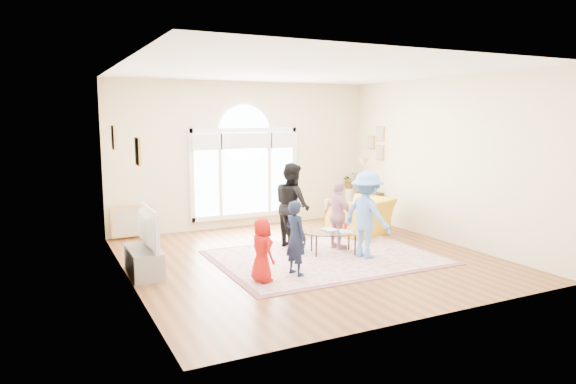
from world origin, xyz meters
name	(u,v)px	position (x,y,z in m)	size (l,w,h in m)	color
ground	(308,258)	(0.00, 0.00, 0.00)	(6.00, 6.00, 0.00)	#5A3219
room_shell	(247,157)	(0.01, 2.83, 1.57)	(6.00, 6.00, 6.00)	beige
area_rug	(326,257)	(0.30, -0.11, 0.01)	(3.60, 2.60, 0.02)	beige
rug_border	(326,257)	(0.30, -0.11, 0.01)	(3.80, 2.80, 0.01)	brown
tv_console	(144,262)	(-2.75, 0.30, 0.21)	(0.45, 1.00, 0.42)	gray
television	(143,228)	(-2.74, 0.30, 0.74)	(0.17, 1.12, 0.64)	black
coffee_table	(333,232)	(0.52, 0.03, 0.40)	(1.25, 0.99, 0.54)	silver
armchair	(361,217)	(1.84, 1.10, 0.38)	(1.18, 1.03, 0.76)	gold
side_cabinet	(370,207)	(2.78, 2.10, 0.35)	(0.40, 0.50, 0.70)	black
floor_lamp	(363,168)	(2.58, 2.13, 1.28)	(0.25, 0.25, 1.51)	black
plant_pedestal	(349,203)	(2.70, 2.88, 0.35)	(0.20, 0.20, 0.70)	white
potted_plant	(350,181)	(2.70, 2.88, 0.90)	(0.35, 0.31, 0.39)	#33722D
leaning_picture	(132,238)	(-2.50, 2.90, 0.00)	(0.80, 0.05, 0.62)	tan
child_red	(262,250)	(-1.25, -0.87, 0.50)	(0.47, 0.30, 0.96)	#AF120E
child_navy	(296,238)	(-0.65, -0.79, 0.60)	(0.42, 0.28, 1.16)	#141E3A
child_black	(292,205)	(0.08, 0.79, 0.81)	(0.77, 0.60, 1.58)	black
child_pink	(338,215)	(0.76, 0.27, 0.65)	(0.74, 0.31, 1.25)	#D291A2
child_blue	(367,215)	(0.91, -0.43, 0.77)	(0.96, 0.55, 1.49)	#578BD8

